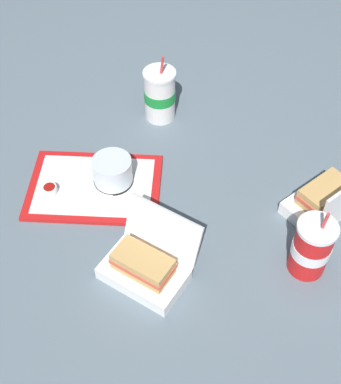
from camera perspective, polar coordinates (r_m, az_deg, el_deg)
ground_plane at (r=1.51m, az=0.73°, el=0.14°), size 3.20×3.20×0.00m
food_tray at (r=1.53m, az=-8.11°, el=0.55°), size 0.41×0.33×0.01m
cake_container at (r=1.50m, az=-6.19°, el=2.17°), size 0.11×0.11×0.08m
ketchup_cup at (r=1.52m, az=-12.75°, el=0.25°), size 0.04×0.04×0.02m
napkin_stack at (r=1.49m, az=-8.11°, el=-0.56°), size 0.12×0.12×0.00m
plastic_fork at (r=1.56m, az=-8.61°, el=2.46°), size 0.10×0.07×0.00m
clamshell_sandwich_center at (r=1.31m, az=-2.68°, el=-7.89°), size 0.27×0.26×0.16m
clamshell_sandwich_left at (r=1.49m, az=16.14°, el=-0.83°), size 0.24×0.22×0.17m
soda_cup_front at (r=1.33m, az=14.80°, el=-5.74°), size 0.10×0.10×0.22m
soda_cup_center at (r=1.68m, az=-1.15°, el=10.35°), size 0.10×0.10×0.23m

